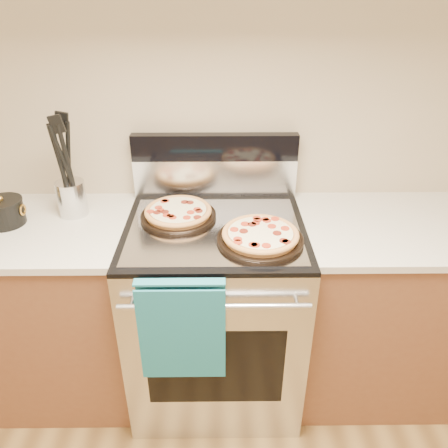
{
  "coord_description": "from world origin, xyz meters",
  "views": [
    {
      "loc": [
        0.02,
        0.05,
        1.83
      ],
      "look_at": [
        0.04,
        1.55,
        0.99
      ],
      "focal_mm": 35.0,
      "sensor_mm": 36.0,
      "label": 1
    }
  ],
  "objects_px": {
    "saucepan": "(4,213)",
    "pepperoni_pizza_front": "(260,236)",
    "range_body": "(216,313)",
    "pepperoni_pizza_back": "(178,213)",
    "utensil_crock": "(72,198)"
  },
  "relations": [
    {
      "from": "range_body",
      "to": "pepperoni_pizza_back",
      "type": "xyz_separation_m",
      "value": [
        -0.16,
        0.07,
        0.5
      ]
    },
    {
      "from": "range_body",
      "to": "saucepan",
      "type": "relative_size",
      "value": 5.46
    },
    {
      "from": "pepperoni_pizza_front",
      "to": "range_body",
      "type": "bearing_deg",
      "value": 144.16
    },
    {
      "from": "pepperoni_pizza_back",
      "to": "saucepan",
      "type": "bearing_deg",
      "value": -178.57
    },
    {
      "from": "pepperoni_pizza_back",
      "to": "saucepan",
      "type": "height_order",
      "value": "saucepan"
    },
    {
      "from": "pepperoni_pizza_back",
      "to": "pepperoni_pizza_front",
      "type": "bearing_deg",
      "value": -30.61
    },
    {
      "from": "utensil_crock",
      "to": "saucepan",
      "type": "distance_m",
      "value": 0.28
    },
    {
      "from": "range_body",
      "to": "pepperoni_pizza_back",
      "type": "height_order",
      "value": "pepperoni_pizza_back"
    },
    {
      "from": "range_body",
      "to": "utensil_crock",
      "type": "xyz_separation_m",
      "value": [
        -0.63,
        0.14,
        0.54
      ]
    },
    {
      "from": "pepperoni_pizza_back",
      "to": "pepperoni_pizza_front",
      "type": "distance_m",
      "value": 0.39
    },
    {
      "from": "pepperoni_pizza_front",
      "to": "utensil_crock",
      "type": "xyz_separation_m",
      "value": [
        -0.81,
        0.27,
        0.04
      ]
    },
    {
      "from": "pepperoni_pizza_front",
      "to": "saucepan",
      "type": "height_order",
      "value": "saucepan"
    },
    {
      "from": "saucepan",
      "to": "pepperoni_pizza_front",
      "type": "bearing_deg",
      "value": -9.57
    },
    {
      "from": "utensil_crock",
      "to": "saucepan",
      "type": "height_order",
      "value": "utensil_crock"
    },
    {
      "from": "saucepan",
      "to": "range_body",
      "type": "bearing_deg",
      "value": -3.29
    }
  ]
}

